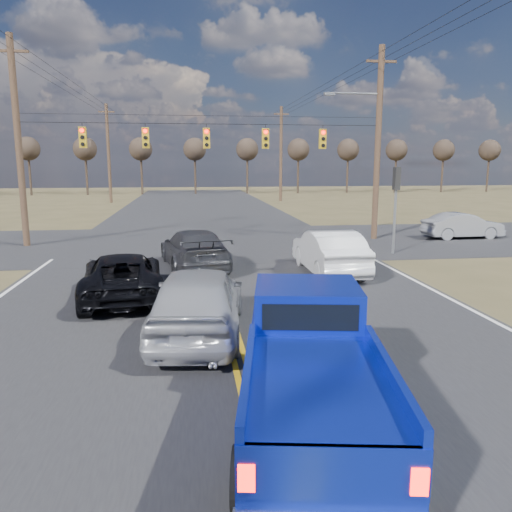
{
  "coord_description": "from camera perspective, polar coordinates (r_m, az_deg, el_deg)",
  "views": [
    {
      "loc": [
        -0.97,
        -7.8,
        4.06
      ],
      "look_at": [
        0.87,
        5.82,
        1.5
      ],
      "focal_mm": 35.0,
      "sensor_mm": 36.0,
      "label": 1
    }
  ],
  "objects": [
    {
      "name": "silver_suv",
      "position": [
        11.9,
        -6.6,
        -5.1
      ],
      "size": [
        2.63,
        5.28,
        1.73
      ],
      "primitive_type": "imported",
      "rotation": [
        0.0,
        0.0,
        3.02
      ],
      "color": "#A5A7AD",
      "rests_on": "ground"
    },
    {
      "name": "white_car_queue",
      "position": [
        18.81,
        8.33,
        0.52
      ],
      "size": [
        1.78,
        4.98,
        1.64
      ],
      "primitive_type": "imported",
      "rotation": [
        0.0,
        0.0,
        3.15
      ],
      "color": "white",
      "rests_on": "ground"
    },
    {
      "name": "road_cross",
      "position": [
        26.14,
        -5.47,
        1.56
      ],
      "size": [
        120.0,
        12.0,
        0.02
      ],
      "primitive_type": "cube",
      "color": "#28282B",
      "rests_on": "ground"
    },
    {
      "name": "dgrey_car_queue",
      "position": [
        19.6,
        -7.08,
        0.79
      ],
      "size": [
        2.99,
        5.56,
        1.53
      ],
      "primitive_type": "imported",
      "rotation": [
        0.0,
        0.0,
        3.31
      ],
      "color": "#34353A",
      "rests_on": "ground"
    },
    {
      "name": "utility_poles",
      "position": [
        24.85,
        -5.59,
        13.19
      ],
      "size": [
        19.6,
        58.32,
        10.0
      ],
      "color": "#473323",
      "rests_on": "ground"
    },
    {
      "name": "cross_car_east_near",
      "position": [
        29.56,
        22.54,
        3.22
      ],
      "size": [
        1.68,
        4.34,
        1.41
      ],
      "primitive_type": "imported",
      "rotation": [
        0.0,
        0.0,
        1.61
      ],
      "color": "gray",
      "rests_on": "ground"
    },
    {
      "name": "pickup_truck",
      "position": [
        7.87,
        6.34,
        -12.62
      ],
      "size": [
        2.84,
        5.57,
        2.0
      ],
      "rotation": [
        0.0,
        0.0,
        -0.17
      ],
      "color": "black",
      "rests_on": "ground"
    },
    {
      "name": "black_suv",
      "position": [
        15.63,
        -15.01,
        -2.22
      ],
      "size": [
        2.85,
        5.26,
        1.4
      ],
      "primitive_type": "imported",
      "rotation": [
        0.0,
        0.0,
        3.25
      ],
      "color": "black",
      "rests_on": "ground"
    },
    {
      "name": "treeline",
      "position": [
        34.82,
        -6.25,
        13.19
      ],
      "size": [
        87.0,
        117.8,
        7.4
      ],
      "color": "#33261C",
      "rests_on": "ground"
    },
    {
      "name": "road_main",
      "position": [
        18.28,
        -4.46,
        -2.31
      ],
      "size": [
        14.0,
        120.0,
        0.02
      ],
      "primitive_type": "cube",
      "color": "#28282B",
      "rests_on": "ground"
    },
    {
      "name": "ground",
      "position": [
        8.85,
        -0.54,
        -16.75
      ],
      "size": [
        160.0,
        160.0,
        0.0
      ],
      "primitive_type": "plane",
      "color": "brown",
      "rests_on": "ground"
    },
    {
      "name": "signal_gantry",
      "position": [
        25.65,
        -4.51,
        12.76
      ],
      "size": [
        19.6,
        4.83,
        10.0
      ],
      "color": "#473323",
      "rests_on": "ground"
    }
  ]
}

